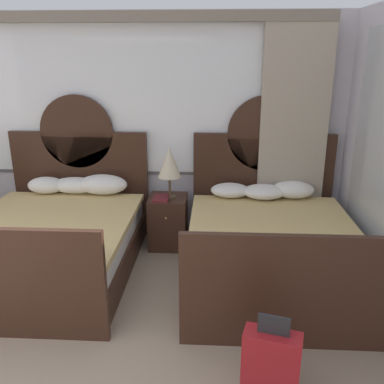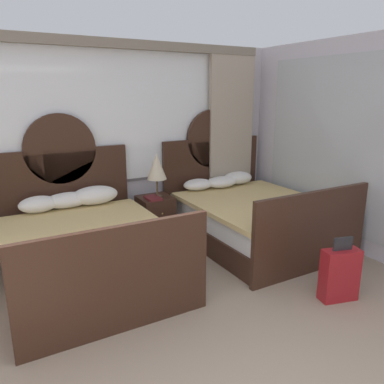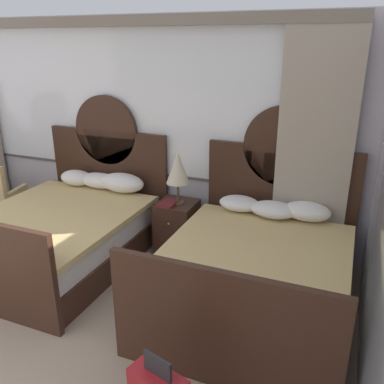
{
  "view_description": "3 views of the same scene",
  "coord_description": "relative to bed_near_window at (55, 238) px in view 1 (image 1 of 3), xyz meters",
  "views": [
    {
      "loc": [
        1.5,
        -0.92,
        2.24
      ],
      "look_at": [
        1.3,
        2.64,
        1.05
      ],
      "focal_mm": 39.11,
      "sensor_mm": 36.0,
      "label": 1
    },
    {
      "loc": [
        -1.05,
        -0.89,
        2.02
      ],
      "look_at": [
        0.94,
        2.63,
        0.95
      ],
      "focal_mm": 35.18,
      "sensor_mm": 36.0,
      "label": 2
    },
    {
      "loc": [
        2.8,
        -0.33,
        2.4
      ],
      "look_at": [
        1.39,
        3.13,
        1.02
      ],
      "focal_mm": 38.12,
      "sensor_mm": 36.0,
      "label": 3
    }
  ],
  "objects": [
    {
      "name": "suitcase_on_floor",
      "position": [
        2.07,
        -1.7,
        -0.1
      ],
      "size": [
        0.4,
        0.25,
        0.67
      ],
      "color": "maroon",
      "rests_on": "ground_plane"
    },
    {
      "name": "book_on_nightstand",
      "position": [
        1.07,
        0.57,
        0.27
      ],
      "size": [
        0.18,
        0.26,
        0.03
      ],
      "color": "maroon",
      "rests_on": "nightstand_between_beds"
    },
    {
      "name": "bed_near_window",
      "position": [
        0.0,
        0.0,
        0.0
      ],
      "size": [
        1.7,
        2.19,
        1.77
      ],
      "color": "#382116",
      "rests_on": "ground_plane"
    },
    {
      "name": "nightstand_between_beds",
      "position": [
        1.13,
        0.66,
        -0.06
      ],
      "size": [
        0.44,
        0.47,
        0.62
      ],
      "color": "#382116",
      "rests_on": "ground_plane"
    },
    {
      "name": "wall_back_window",
      "position": [
        0.18,
        1.07,
        1.07
      ],
      "size": [
        6.1,
        0.22,
        2.7
      ],
      "color": "silver",
      "rests_on": "ground_plane"
    },
    {
      "name": "table_lamp_on_nightstand",
      "position": [
        1.16,
        0.64,
        0.68
      ],
      "size": [
        0.27,
        0.27,
        0.61
      ],
      "color": "brown",
      "rests_on": "nightstand_between_beds"
    },
    {
      "name": "bed_near_mirror",
      "position": [
        2.27,
        -0.01,
        -0.0
      ],
      "size": [
        1.7,
        2.19,
        1.77
      ],
      "color": "#382116",
      "rests_on": "ground_plane"
    }
  ]
}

